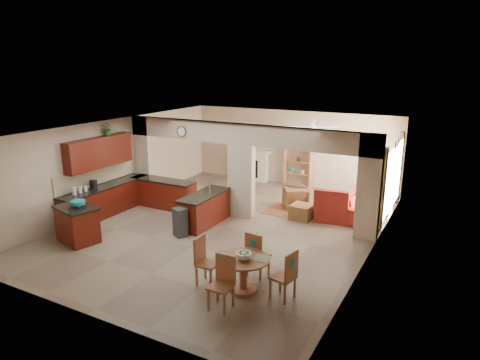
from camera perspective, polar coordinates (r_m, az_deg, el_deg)
The scene contains 39 objects.
floor at distance 12.20m, azimuth -2.06°, elevation -6.21°, with size 10.00×10.00×0.00m, color #746850.
ceiling at distance 11.47m, azimuth -2.19°, elevation 6.91°, with size 10.00×10.00×0.00m, color white.
wall_back at distance 16.16m, azimuth 6.88°, elevation 4.24°, with size 8.00×8.00×0.00m, color #C7AF92.
wall_front at distance 8.08m, azimuth -20.48°, elevation -8.06°, with size 8.00×8.00×0.00m, color #C7AF92.
wall_left at distance 14.15m, azimuth -16.26°, elevation 2.15°, with size 10.00×10.00×0.00m, color #C7AF92.
wall_right at distance 10.40m, azimuth 17.29°, elevation -2.59°, with size 10.00×10.00×0.00m, color #C7AF92.
partition_left_pier at distance 14.66m, azimuth -12.71°, elevation 2.84°, with size 0.60×0.25×2.80m, color #C7AF92.
partition_center_pier at distance 12.68m, azimuth 0.17°, elevation -0.12°, with size 0.80×0.25×2.20m, color #C7AF92.
partition_right_pier at distance 11.40m, azimuth 16.82°, elevation -1.00°, with size 0.60×0.25×2.80m, color #C7AF92.
partition_header at distance 12.38m, azimuth 0.18°, elevation 6.14°, with size 8.00×0.25×0.60m, color #C7AF92.
kitchen_counter at distance 13.72m, azimuth -14.47°, elevation -2.18°, with size 2.52×3.29×1.48m.
upper_cabinets at distance 13.37m, azimuth -18.25°, elevation 3.53°, with size 0.35×2.40×0.90m, color #490E08.
peninsula at distance 12.24m, azimuth -4.77°, elevation -3.89°, with size 0.70×1.85×0.91m.
wall_clock at distance 13.31m, azimuth -7.80°, elevation 6.43°, with size 0.34×0.34×0.03m, color #533B1B.
rug at distance 13.48m, azimuth 6.90°, elevation -4.15°, with size 1.60×1.30×0.01m, color brown.
fireplace at distance 16.81m, azimuth 1.51°, elevation 2.04°, with size 1.60×0.35×1.20m.
shelving_unit at distance 15.97m, azimuth 7.76°, elevation 2.25°, with size 1.00×0.32×1.80m, color brown.
window_a at distance 12.64m, azimuth 19.17°, elevation -0.56°, with size 0.02×0.90×1.90m, color white.
window_b at distance 14.28m, azimuth 20.31°, elevation 1.09°, with size 0.02×0.90×1.90m, color white.
glazed_door at distance 13.50m, azimuth 19.72°, elevation -0.30°, with size 0.02×0.70×2.10m, color white.
drape_a_left at distance 12.08m, azimuth 18.50°, elevation -1.23°, with size 0.10×0.28×2.30m, color #3B1A17.
drape_a_right at distance 13.22m, azimuth 19.43°, elevation 0.09°, with size 0.10×0.28×2.30m, color #3B1A17.
drape_b_left at distance 13.70m, azimuth 19.77°, elevation 0.57°, with size 0.10×0.28×2.30m, color #3B1A17.
drape_b_right at distance 14.86m, azimuth 20.51°, elevation 1.61°, with size 0.10×0.28×2.30m, color #3B1A17.
ceiling_fan at distance 13.60m, azimuth 9.83°, elevation 7.01°, with size 1.00×1.00×0.10m, color white.
kitchen_island at distance 11.82m, azimuth -20.86°, elevation -5.52°, with size 1.25×1.03×0.94m.
teal_bowl at distance 11.62m, azimuth -20.78°, elevation -2.99°, with size 0.36×0.36×0.17m, color teal.
trash_can at distance 11.53m, azimuth -7.98°, elevation -5.75°, with size 0.34×0.29×0.72m, color #2A2A2C.
dining_table at distance 8.76m, azimuth 0.46°, elevation -11.73°, with size 1.07×1.07×0.73m.
fruit_bowl at distance 8.55m, azimuth 0.51°, elevation -10.04°, with size 0.31×0.31×0.17m, color #52A122.
sofa at distance 13.51m, azimuth 16.46°, elevation -3.05°, with size 0.97×2.49×0.73m, color maroon.
chaise at distance 12.90m, azimuth 12.34°, elevation -4.41°, with size 0.99×0.81×0.40m, color maroon.
armchair at distance 13.76m, azimuth 7.41°, elevation -2.30°, with size 0.73×0.75×0.68m, color maroon.
ottoman at distance 12.82m, azimuth 8.24°, elevation -4.22°, with size 0.61×0.61×0.44m, color maroon.
plant at distance 13.54m, azimuth -17.22°, elevation 6.56°, with size 0.36×0.31×0.40m, color #155218.
chair_north at distance 9.27m, azimuth 2.16°, elevation -9.70°, with size 0.47×0.47×1.02m.
chair_east at distance 8.48m, azimuth 6.24°, elevation -12.32°, with size 0.50×0.50×1.02m.
chair_south at distance 8.22m, azimuth -2.28°, elevation -13.16°, with size 0.43×0.43×1.02m.
chair_west at distance 9.06m, azimuth -4.80°, elevation -10.38°, with size 0.43×0.42×1.02m.
Camera 1 is at (5.75, -9.78, 4.47)m, focal length 32.00 mm.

